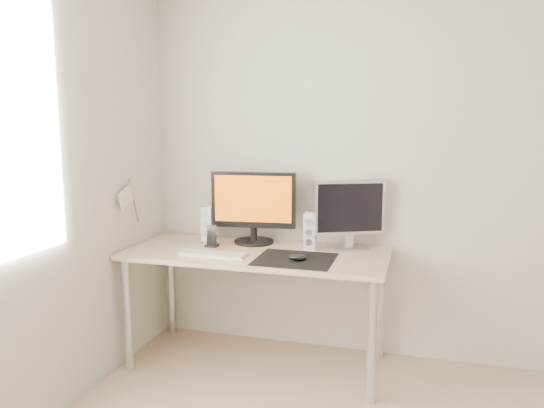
{
  "coord_description": "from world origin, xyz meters",
  "views": [
    {
      "loc": [
        0.04,
        -1.65,
        1.53
      ],
      "look_at": [
        -0.86,
        1.49,
        1.01
      ],
      "focal_mm": 35.0,
      "sensor_mm": 36.0,
      "label": 1
    }
  ],
  "objects_px": {
    "speaker_left": "(208,223)",
    "mouse": "(297,257)",
    "speaker_right": "(310,231)",
    "second_monitor": "(349,211)",
    "desk": "(257,263)",
    "main_monitor": "(254,205)",
    "keyboard": "(213,254)",
    "phone_dock": "(212,240)"
  },
  "relations": [
    {
      "from": "main_monitor",
      "to": "keyboard",
      "type": "xyz_separation_m",
      "value": [
        -0.14,
        -0.37,
        -0.25
      ]
    },
    {
      "from": "desk",
      "to": "speaker_right",
      "type": "bearing_deg",
      "value": 23.69
    },
    {
      "from": "mouse",
      "to": "speaker_right",
      "type": "relative_size",
      "value": 0.46
    },
    {
      "from": "phone_dock",
      "to": "keyboard",
      "type": "bearing_deg",
      "value": -66.56
    },
    {
      "from": "desk",
      "to": "speaker_left",
      "type": "bearing_deg",
      "value": 153.93
    },
    {
      "from": "main_monitor",
      "to": "keyboard",
      "type": "height_order",
      "value": "main_monitor"
    },
    {
      "from": "mouse",
      "to": "main_monitor",
      "type": "distance_m",
      "value": 0.57
    },
    {
      "from": "main_monitor",
      "to": "mouse",
      "type": "bearing_deg",
      "value": -43.45
    },
    {
      "from": "speaker_right",
      "to": "keyboard",
      "type": "xyz_separation_m",
      "value": [
        -0.53,
        -0.3,
        -0.11
      ]
    },
    {
      "from": "speaker_left",
      "to": "mouse",
      "type": "bearing_deg",
      "value": -27.02
    },
    {
      "from": "main_monitor",
      "to": "speaker_right",
      "type": "xyz_separation_m",
      "value": [
        0.39,
        -0.06,
        -0.14
      ]
    },
    {
      "from": "main_monitor",
      "to": "speaker_left",
      "type": "bearing_deg",
      "value": -179.48
    },
    {
      "from": "mouse",
      "to": "phone_dock",
      "type": "height_order",
      "value": "phone_dock"
    },
    {
      "from": "mouse",
      "to": "second_monitor",
      "type": "xyz_separation_m",
      "value": [
        0.24,
        0.36,
        0.22
      ]
    },
    {
      "from": "main_monitor",
      "to": "phone_dock",
      "type": "height_order",
      "value": "main_monitor"
    },
    {
      "from": "speaker_right",
      "to": "second_monitor",
      "type": "bearing_deg",
      "value": 16.82
    },
    {
      "from": "mouse",
      "to": "speaker_right",
      "type": "height_order",
      "value": "speaker_right"
    },
    {
      "from": "main_monitor",
      "to": "phone_dock",
      "type": "relative_size",
      "value": 3.95
    },
    {
      "from": "desk",
      "to": "mouse",
      "type": "bearing_deg",
      "value": -28.27
    },
    {
      "from": "speaker_left",
      "to": "keyboard",
      "type": "relative_size",
      "value": 0.55
    },
    {
      "from": "mouse",
      "to": "keyboard",
      "type": "height_order",
      "value": "mouse"
    },
    {
      "from": "second_monitor",
      "to": "speaker_left",
      "type": "relative_size",
      "value": 1.88
    },
    {
      "from": "speaker_left",
      "to": "phone_dock",
      "type": "bearing_deg",
      "value": -61.01
    },
    {
      "from": "speaker_right",
      "to": "mouse",
      "type": "bearing_deg",
      "value": -92.82
    },
    {
      "from": "main_monitor",
      "to": "keyboard",
      "type": "bearing_deg",
      "value": -110.82
    },
    {
      "from": "keyboard",
      "to": "speaker_right",
      "type": "bearing_deg",
      "value": 29.78
    },
    {
      "from": "speaker_right",
      "to": "phone_dock",
      "type": "bearing_deg",
      "value": -170.25
    },
    {
      "from": "second_monitor",
      "to": "mouse",
      "type": "bearing_deg",
      "value": -123.9
    },
    {
      "from": "main_monitor",
      "to": "speaker_left",
      "type": "distance_m",
      "value": 0.35
    },
    {
      "from": "second_monitor",
      "to": "phone_dock",
      "type": "bearing_deg",
      "value": -168.3
    },
    {
      "from": "mouse",
      "to": "main_monitor",
      "type": "xyz_separation_m",
      "value": [
        -0.38,
        0.36,
        0.23
      ]
    },
    {
      "from": "speaker_left",
      "to": "phone_dock",
      "type": "relative_size",
      "value": 1.66
    },
    {
      "from": "desk",
      "to": "phone_dock",
      "type": "xyz_separation_m",
      "value": [
        -0.31,
        0.03,
        0.12
      ]
    },
    {
      "from": "mouse",
      "to": "desk",
      "type": "bearing_deg",
      "value": 151.73
    },
    {
      "from": "mouse",
      "to": "keyboard",
      "type": "distance_m",
      "value": 0.52
    },
    {
      "from": "speaker_right",
      "to": "phone_dock",
      "type": "xyz_separation_m",
      "value": [
        -0.62,
        -0.11,
        -0.07
      ]
    },
    {
      "from": "mouse",
      "to": "desk",
      "type": "height_order",
      "value": "mouse"
    },
    {
      "from": "speaker_left",
      "to": "speaker_right",
      "type": "bearing_deg",
      "value": -4.88
    },
    {
      "from": "main_monitor",
      "to": "phone_dock",
      "type": "xyz_separation_m",
      "value": [
        -0.23,
        -0.17,
        -0.21
      ]
    },
    {
      "from": "mouse",
      "to": "second_monitor",
      "type": "height_order",
      "value": "second_monitor"
    },
    {
      "from": "second_monitor",
      "to": "speaker_right",
      "type": "xyz_separation_m",
      "value": [
        -0.23,
        -0.07,
        -0.13
      ]
    },
    {
      "from": "mouse",
      "to": "speaker_right",
      "type": "xyz_separation_m",
      "value": [
        0.01,
        0.29,
        0.09
      ]
    }
  ]
}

